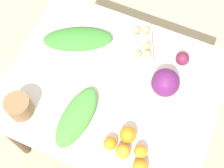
{
  "coord_description": "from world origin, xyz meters",
  "views": [
    {
      "loc": [
        0.28,
        -0.64,
        2.26
      ],
      "look_at": [
        0.0,
        0.0,
        0.78
      ],
      "focal_mm": 50.0,
      "sensor_mm": 36.0,
      "label": 1
    }
  ],
  "objects": [
    {
      "name": "greens_bunch_dandelion",
      "position": [
        -0.09,
        -0.24,
        0.79
      ],
      "size": [
        0.16,
        0.35,
        0.06
      ],
      "primitive_type": "ellipsoid",
      "rotation": [
        0.0,
        0.0,
        4.67
      ],
      "color": "#4C933D",
      "rests_on": "dining_table"
    },
    {
      "name": "orange_4",
      "position": [
        0.19,
        -0.31,
        0.79
      ],
      "size": [
        0.07,
        0.07,
        0.07
      ],
      "primitive_type": "sphere",
      "color": "orange",
      "rests_on": "dining_table"
    },
    {
      "name": "egg_carton",
      "position": [
        0.06,
        0.27,
        0.8
      ],
      "size": [
        0.2,
        0.27,
        0.09
      ],
      "rotation": [
        0.0,
        0.0,
        1.99
      ],
      "color": "beige",
      "rests_on": "dining_table"
    },
    {
      "name": "beet_root",
      "position": [
        0.29,
        0.28,
        0.8
      ],
      "size": [
        0.08,
        0.08,
        0.08
      ],
      "primitive_type": "sphere",
      "color": "maroon",
      "rests_on": "dining_table"
    },
    {
      "name": "cabbage_purple",
      "position": [
        0.25,
        0.09,
        0.83
      ],
      "size": [
        0.15,
        0.15,
        0.15
      ],
      "primitive_type": "sphere",
      "color": "#601E5B",
      "rests_on": "dining_table"
    },
    {
      "name": "ground_plane",
      "position": [
        0.0,
        0.0,
        0.0
      ],
      "size": [
        8.0,
        8.0,
        0.0
      ],
      "primitive_type": "plane",
      "color": "#C6B289"
    },
    {
      "name": "greens_bunch_beet_tops",
      "position": [
        -0.28,
        0.17,
        0.79
      ],
      "size": [
        0.42,
        0.31,
        0.06
      ],
      "primitive_type": "ellipsoid",
      "rotation": [
        0.0,
        0.0,
        3.6
      ],
      "color": "#3D8433",
      "rests_on": "dining_table"
    },
    {
      "name": "orange_1",
      "position": [
        0.27,
        -0.27,
        0.79
      ],
      "size": [
        0.07,
        0.07,
        0.07
      ],
      "primitive_type": "sphere",
      "color": "orange",
      "rests_on": "dining_table"
    },
    {
      "name": "paper_bag",
      "position": [
        -0.36,
        -0.31,
        0.81
      ],
      "size": [
        0.13,
        0.13,
        0.11
      ],
      "primitive_type": "cylinder",
      "color": "olive",
      "rests_on": "dining_table"
    },
    {
      "name": "dining_table",
      "position": [
        0.0,
        0.0,
        0.65
      ],
      "size": [
        1.12,
        0.92,
        0.76
      ],
      "color": "silver",
      "rests_on": "ground_plane"
    },
    {
      "name": "orange_2",
      "position": [
        0.29,
        -0.34,
        0.79
      ],
      "size": [
        0.07,
        0.07,
        0.07
      ],
      "primitive_type": "sphere",
      "color": "orange",
      "rests_on": "dining_table"
    },
    {
      "name": "orange_3",
      "position": [
        0.18,
        -0.22,
        0.8
      ],
      "size": [
        0.08,
        0.08,
        0.08
      ],
      "primitive_type": "sphere",
      "color": "orange",
      "rests_on": "dining_table"
    },
    {
      "name": "orange_0",
      "position": [
        0.12,
        -0.3,
        0.79
      ],
      "size": [
        0.07,
        0.07,
        0.07
      ],
      "primitive_type": "sphere",
      "color": "orange",
      "rests_on": "dining_table"
    }
  ]
}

